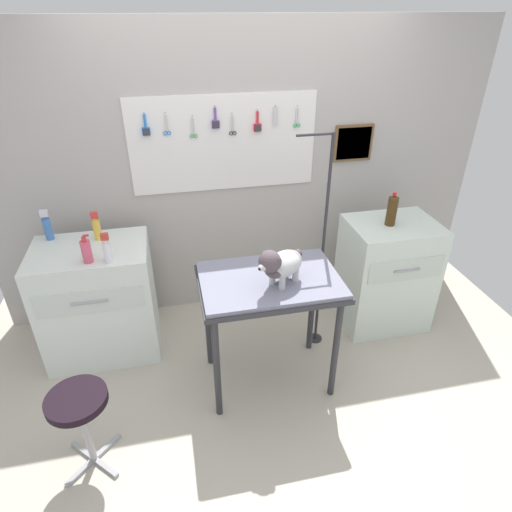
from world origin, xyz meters
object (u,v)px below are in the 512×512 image
object	(u,v)px
grooming_table	(270,291)
grooming_arm	(321,256)
stool	(79,410)
cabinet_right	(386,274)
counter_left	(99,301)
pump_bottle_white	(107,250)
soda_bottle	(392,210)
dog	(280,264)

from	to	relation	value
grooming_table	grooming_arm	world-z (taller)	grooming_arm
stool	cabinet_right	bearing A→B (deg)	21.50
stool	counter_left	bearing A→B (deg)	89.39
grooming_arm	counter_left	xyz separation A→B (m)	(-1.62, 0.27, -0.34)
grooming_table	pump_bottle_white	size ratio (longest dim) A/B	4.29
stool	soda_bottle	xyz separation A→B (m)	(2.21, 0.88, 0.59)
grooming_table	stool	xyz separation A→B (m)	(-1.17, -0.43, -0.32)
cabinet_right	stool	distance (m)	2.43
grooming_arm	stool	xyz separation A→B (m)	(-1.63, -0.75, -0.34)
grooming_table	grooming_arm	size ratio (longest dim) A/B	0.54
counter_left	stool	distance (m)	1.02
counter_left	dog	bearing A→B (deg)	-29.22
dog	counter_left	bearing A→B (deg)	150.78
grooming_table	cabinet_right	distance (m)	1.22
pump_bottle_white	soda_bottle	world-z (taller)	soda_bottle
grooming_arm	dog	bearing A→B (deg)	-136.20
cabinet_right	counter_left	bearing A→B (deg)	176.82
dog	stool	bearing A→B (deg)	-164.06
grooming_table	soda_bottle	bearing A→B (deg)	23.54
grooming_table	stool	bearing A→B (deg)	-159.83
cabinet_right	soda_bottle	distance (m)	0.58
pump_bottle_white	grooming_arm	bearing A→B (deg)	-2.06
grooming_arm	grooming_table	bearing A→B (deg)	-145.20
pump_bottle_white	soda_bottle	bearing A→B (deg)	2.29
cabinet_right	pump_bottle_white	world-z (taller)	pump_bottle_white
grooming_table	counter_left	bearing A→B (deg)	153.19
counter_left	pump_bottle_white	bearing A→B (deg)	-52.36
pump_bottle_white	counter_left	bearing A→B (deg)	127.64
dog	pump_bottle_white	size ratio (longest dim) A/B	1.68
stool	pump_bottle_white	size ratio (longest dim) A/B	2.59
grooming_table	pump_bottle_white	xyz separation A→B (m)	(-0.99, 0.37, 0.21)
stool	soda_bottle	bearing A→B (deg)	21.78
counter_left	cabinet_right	bearing A→B (deg)	-3.18
soda_bottle	dog	bearing A→B (deg)	-151.78
dog	stool	xyz separation A→B (m)	(-1.21, -0.35, -0.57)
dog	stool	world-z (taller)	dog
soda_bottle	pump_bottle_white	bearing A→B (deg)	-177.71
counter_left	stool	bearing A→B (deg)	-90.61
counter_left	pump_bottle_white	world-z (taller)	pump_bottle_white
counter_left	stool	xyz separation A→B (m)	(-0.01, -1.02, -0.00)
soda_bottle	grooming_table	bearing A→B (deg)	-156.46
counter_left	cabinet_right	xyz separation A→B (m)	(2.25, -0.12, 0.01)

